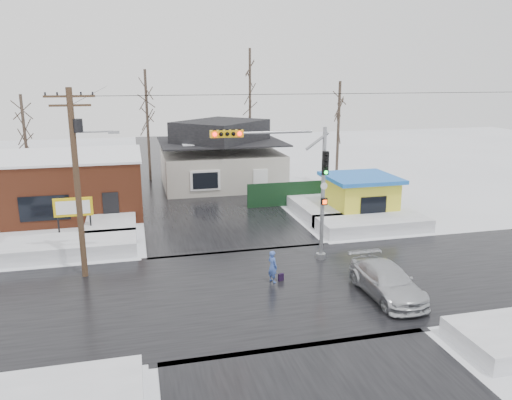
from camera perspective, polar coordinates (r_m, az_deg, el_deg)
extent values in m
plane|color=white|center=(23.20, 0.73, -10.13)|extent=(120.00, 120.00, 0.00)
cube|color=black|center=(23.20, 0.73, -10.11)|extent=(10.00, 120.00, 0.02)
cube|color=black|center=(23.20, 0.73, -10.11)|extent=(120.00, 10.00, 0.02)
cube|color=white|center=(29.17, -20.39, -5.03)|extent=(7.00, 3.00, 0.80)
cube|color=white|center=(32.30, 13.17, -2.66)|extent=(7.00, 3.00, 0.80)
cube|color=white|center=(33.76, -16.14, -2.12)|extent=(3.00, 8.00, 0.80)
cube|color=white|center=(35.91, 6.73, -0.69)|extent=(3.00, 8.00, 0.80)
cylinder|color=gray|center=(25.97, 7.64, 0.57)|extent=(0.20, 0.20, 7.00)
cylinder|color=gray|center=(26.95, 7.41, -6.37)|extent=(0.50, 0.50, 0.30)
cylinder|color=gray|center=(24.46, 1.28, 7.72)|extent=(4.60, 0.14, 0.14)
cube|color=gold|center=(24.02, -3.37, 7.58)|extent=(1.60, 0.28, 0.35)
sphere|color=#FF0C0C|center=(23.76, -4.73, 7.48)|extent=(0.20, 0.20, 0.20)
sphere|color=#FF0C0C|center=(23.98, -1.88, 7.58)|extent=(0.20, 0.20, 0.20)
cube|color=black|center=(25.44, 7.93, 4.20)|extent=(0.30, 0.22, 1.20)
sphere|color=#0CE533|center=(25.40, 8.02, 3.14)|extent=(0.18, 0.18, 0.18)
cube|color=black|center=(25.86, 7.78, -0.17)|extent=(0.30, 0.20, 0.35)
cylinder|color=#382619|center=(24.63, -19.74, 1.50)|extent=(0.28, 0.28, 9.00)
cube|color=#382619|center=(24.12, -20.56, 11.04)|extent=(2.20, 0.10, 0.10)
cube|color=#382619|center=(24.14, -20.48, 10.10)|extent=(1.80, 0.10, 0.10)
cylinder|color=black|center=(24.18, -19.70, 8.02)|extent=(0.44, 0.44, 0.60)
cylinder|color=gray|center=(24.16, -18.10, 7.42)|extent=(1.80, 0.08, 0.08)
cube|color=gray|center=(24.12, -15.94, 7.45)|extent=(0.50, 0.22, 0.12)
cube|color=brown|center=(37.66, -22.20, 1.55)|extent=(12.00, 8.00, 4.00)
cube|color=white|center=(37.30, -22.49, 4.62)|extent=(12.20, 8.20, 0.15)
cube|color=black|center=(33.92, -23.01, -0.88)|extent=(3.00, 0.08, 1.60)
cube|color=black|center=(33.56, -16.23, -0.99)|extent=(1.00, 0.08, 2.20)
cylinder|color=black|center=(31.51, -21.62, -2.78)|extent=(0.10, 0.10, 1.80)
cylinder|color=black|center=(31.30, -18.36, -2.61)|extent=(0.10, 0.10, 1.80)
cube|color=gold|center=(31.11, -20.17, -0.76)|extent=(2.20, 0.18, 1.10)
cube|color=white|center=(31.01, -20.19, -0.81)|extent=(1.90, 0.02, 0.80)
cube|color=beige|center=(43.84, -3.98, 3.56)|extent=(10.00, 8.00, 3.00)
cube|color=black|center=(43.46, -4.04, 6.67)|extent=(10.40, 8.40, 0.12)
pyramid|color=black|center=(43.35, -4.06, 7.93)|extent=(9.00, 7.00, 1.80)
cube|color=brown|center=(44.96, -0.22, 8.24)|extent=(0.70, 0.70, 1.40)
cube|color=white|center=(39.63, -5.81, 2.23)|extent=(2.40, 0.12, 1.60)
cube|color=yellow|center=(34.88, 11.77, 0.19)|extent=(4.00, 4.00, 2.60)
cube|color=blue|center=(34.56, 11.89, 2.52)|extent=(4.60, 4.60, 0.25)
cube|color=black|center=(33.12, 13.27, -0.64)|extent=(1.80, 0.06, 1.20)
cube|color=black|center=(37.45, 4.97, 0.77)|extent=(8.00, 0.12, 1.80)
cylinder|color=#332821|center=(46.70, -12.27, 8.26)|extent=(0.24, 0.24, 10.00)
cylinder|color=#332821|center=(49.90, -0.69, 10.09)|extent=(0.24, 0.24, 12.00)
cylinder|color=#332821|center=(44.31, 9.36, 7.44)|extent=(0.24, 0.24, 9.00)
cylinder|color=#332821|center=(45.63, -24.82, 5.89)|extent=(0.24, 0.24, 8.00)
imported|color=#3F5DB3|center=(23.61, 1.91, -7.65)|extent=(0.57, 0.67, 1.55)
imported|color=silver|center=(22.97, 14.73, -9.00)|extent=(1.99, 4.79, 1.38)
cube|color=black|center=(24.00, 2.86, -8.84)|extent=(0.30, 0.22, 0.35)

